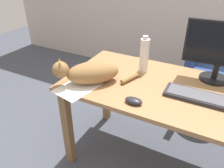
# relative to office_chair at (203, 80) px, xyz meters

# --- Properties ---
(ground_plane) EXTENTS (8.00, 8.00, 0.00)m
(ground_plane) POSITION_rel_office_chair_xyz_m (-0.12, -0.80, -0.42)
(ground_plane) COLOR #474C56
(desk) EXTENTS (1.53, 0.74, 0.73)m
(desk) POSITION_rel_office_chair_xyz_m (-0.12, -0.80, 0.21)
(desk) COLOR #9E7247
(desk) RESTS_ON ground_plane
(office_chair) EXTENTS (0.48, 0.48, 0.96)m
(office_chair) POSITION_rel_office_chair_xyz_m (0.00, 0.00, 0.00)
(office_chair) COLOR black
(office_chair) RESTS_ON ground_plane
(monitor) EXTENTS (0.48, 0.20, 0.42)m
(monitor) POSITION_rel_office_chair_xyz_m (0.09, -0.54, 0.53)
(monitor) COLOR black
(monitor) RESTS_ON desk
(keyboard) EXTENTS (0.44, 0.15, 0.03)m
(keyboard) POSITION_rel_office_chair_xyz_m (0.04, -0.84, 0.32)
(keyboard) COLOR #232328
(keyboard) RESTS_ON desk
(cat) EXTENTS (0.48, 0.43, 0.20)m
(cat) POSITION_rel_office_chair_xyz_m (-0.67, -0.98, 0.39)
(cat) COLOR olive
(cat) RESTS_ON desk
(computer_mouse) EXTENTS (0.11, 0.06, 0.04)m
(computer_mouse) POSITION_rel_office_chair_xyz_m (-0.31, -1.07, 0.32)
(computer_mouse) COLOR #232328
(computer_mouse) RESTS_ON desk
(paper_sheet) EXTENTS (0.26, 0.33, 0.00)m
(paper_sheet) POSITION_rel_office_chair_xyz_m (-0.71, -1.08, 0.31)
(paper_sheet) COLOR white
(paper_sheet) RESTS_ON desk
(water_bottle) EXTENTS (0.07, 0.07, 0.28)m
(water_bottle) POSITION_rel_office_chair_xyz_m (-0.41, -0.65, 0.44)
(water_bottle) COLOR silver
(water_bottle) RESTS_ON desk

